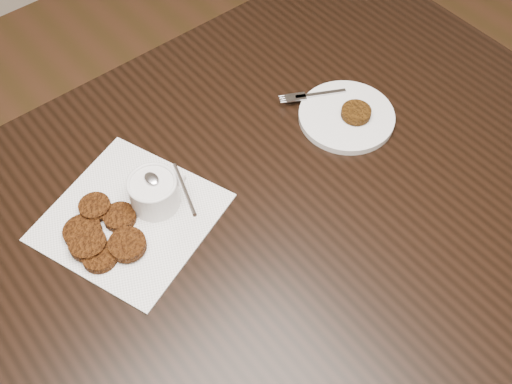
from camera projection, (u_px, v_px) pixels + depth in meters
table at (237, 328)px, 1.35m from camera, size 1.53×0.98×0.75m
napkin at (131, 217)px, 1.08m from camera, size 0.35×0.35×0.00m
sauce_ramekin at (151, 181)px, 1.04m from camera, size 0.13×0.13×0.12m
patty_cluster at (101, 233)px, 1.04m from camera, size 0.26×0.26×0.02m
plate_with_patty at (347, 114)px, 1.20m from camera, size 0.25×0.25×0.03m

